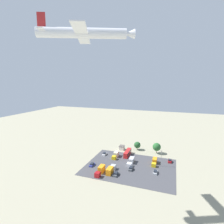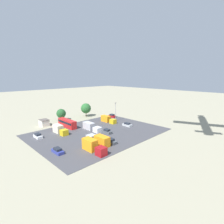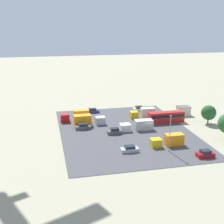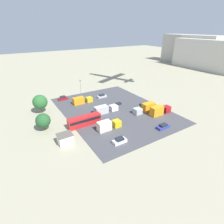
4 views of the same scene
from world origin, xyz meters
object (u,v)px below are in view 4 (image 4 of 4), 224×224
at_px(bus, 84,120).
at_px(parked_car_4, 120,141).
at_px(parked_car_0, 163,127).
at_px(parked_truck_3, 159,110).
at_px(parked_car_1, 119,105).
at_px(parked_car_2, 102,96).
at_px(parked_truck_2, 105,109).
at_px(parked_truck_1, 82,100).
at_px(parked_truck_0, 108,125).
at_px(parked_truck_4, 145,108).
at_px(parked_car_5, 143,106).
at_px(shed_building, 65,139).
at_px(parked_car_3, 63,98).

xyz_separation_m(bus, parked_car_4, (14.17, 4.31, -1.09)).
bearing_deg(parked_car_0, parked_truck_3, 141.41).
xyz_separation_m(parked_car_1, parked_car_4, (20.69, -13.51, -0.04)).
relative_size(parked_car_2, parked_truck_2, 0.46).
relative_size(parked_car_1, parked_car_2, 0.94).
height_order(parked_car_2, parked_truck_1, parked_truck_1).
xyz_separation_m(parked_truck_0, parked_truck_4, (-3.57, 18.79, 0.05)).
xyz_separation_m(parked_car_0, parked_car_5, (-15.83, 5.26, 0.06)).
distance_m(parked_car_1, parked_car_4, 24.71).
distance_m(parked_truck_0, parked_truck_2, 12.22).
distance_m(parked_truck_0, parked_truck_4, 19.13).
xyz_separation_m(parked_car_1, parked_truck_0, (12.78, -12.64, 0.70)).
bearing_deg(parked_car_2, parked_truck_1, 98.50).
xyz_separation_m(parked_truck_2, parked_truck_3, (12.07, 16.32, 0.28)).
xyz_separation_m(shed_building, parked_truck_3, (1.02, 35.31, 0.21)).
xyz_separation_m(parked_car_2, parked_car_3, (-6.68, -16.13, 0.08)).
distance_m(shed_building, parked_truck_2, 21.98).
bearing_deg(parked_car_5, parked_truck_4, -27.35).
bearing_deg(parked_truck_1, parked_truck_0, -3.01).
distance_m(parked_car_2, parked_truck_4, 22.97).
bearing_deg(parked_car_1, shed_building, 115.84).
relative_size(parked_car_5, parked_truck_3, 0.52).
bearing_deg(shed_building, parked_car_1, 115.84).
height_order(parked_car_5, parked_truck_4, parked_truck_4).
bearing_deg(parked_car_0, parked_truck_4, 164.28).
relative_size(shed_building, parked_car_2, 0.95).
bearing_deg(parked_car_5, parked_car_2, -154.94).
distance_m(bus, parked_truck_3, 27.69).
distance_m(parked_car_5, parked_truck_3, 8.11).
bearing_deg(parked_truck_4, parked_car_2, 17.47).
bearing_deg(parked_car_4, parked_truck_1, -3.82).
height_order(bus, parked_car_3, bus).
bearing_deg(shed_building, parked_truck_2, 120.20).
height_order(parked_car_3, parked_truck_0, parked_truck_0).
relative_size(parked_car_0, parked_car_5, 0.97).
distance_m(bus, parked_car_3, 25.94).
height_order(parked_car_5, parked_truck_1, parked_truck_1).
bearing_deg(parked_car_2, parked_truck_2, 155.18).
bearing_deg(parked_truck_0, parked_car_2, 154.97).
height_order(parked_truck_1, parked_truck_3, parked_truck_3).
distance_m(parked_car_3, parked_truck_2, 23.13).
xyz_separation_m(parked_car_1, parked_car_2, (-12.70, -0.74, -0.08)).
relative_size(parked_car_1, parked_car_4, 1.00).
height_order(parked_car_1, parked_car_2, parked_car_1).
bearing_deg(parked_car_4, bus, 16.92).
xyz_separation_m(parked_car_0, parked_car_3, (-41.01, -19.53, 0.08)).
bearing_deg(parked_car_1, parked_car_5, -126.27).
bearing_deg(parked_truck_0, bus, -140.36).
xyz_separation_m(bus, parked_car_1, (-6.53, 17.82, -1.05)).
height_order(parked_car_4, parked_truck_4, parked_truck_4).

